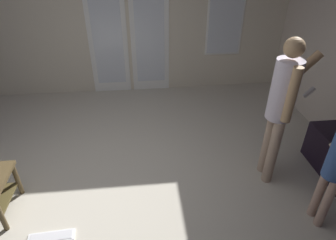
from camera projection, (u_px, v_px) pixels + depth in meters
ground_plane at (99, 193)px, 3.30m from camera, size 6.40×5.29×0.02m
wall_back_with_doors at (108, 16)px, 4.76m from camera, size 6.40×0.09×2.76m
person_adult at (282, 102)px, 3.00m from camera, size 0.57×0.46×1.69m
loose_keyboard at (51, 237)px, 2.80m from camera, size 0.45×0.15×0.02m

